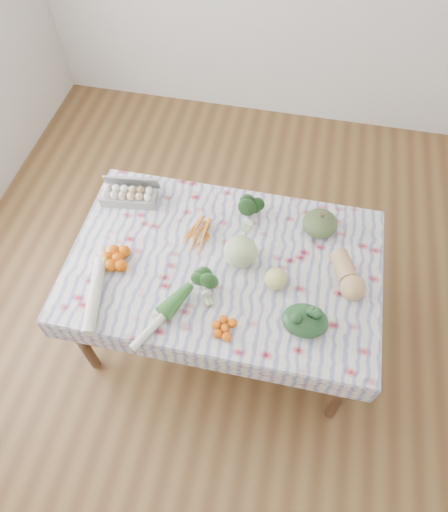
{
  "coord_description": "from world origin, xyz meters",
  "views": [
    {
      "loc": [
        0.27,
        -1.3,
        2.79
      ],
      "look_at": [
        0.0,
        0.0,
        0.82
      ],
      "focal_mm": 32.0,
      "sensor_mm": 36.0,
      "label": 1
    }
  ],
  "objects_px": {
    "dining_table": "(224,270)",
    "egg_carton": "(129,196)",
    "butternut_squash": "(348,275)",
    "kabocha_squash": "(320,223)",
    "grapefruit": "(276,279)",
    "cabbage": "(240,252)"
  },
  "relations": [
    {
      "from": "kabocha_squash",
      "to": "grapefruit",
      "type": "xyz_separation_m",
      "value": [
        -0.19,
        -0.4,
        -0.0
      ]
    },
    {
      "from": "butternut_squash",
      "to": "grapefruit",
      "type": "xyz_separation_m",
      "value": [
        -0.36,
        -0.1,
        -0.01
      ]
    },
    {
      "from": "egg_carton",
      "to": "butternut_squash",
      "type": "bearing_deg",
      "value": -19.72
    },
    {
      "from": "dining_table",
      "to": "kabocha_squash",
      "type": "relative_size",
      "value": 8.42
    },
    {
      "from": "dining_table",
      "to": "kabocha_squash",
      "type": "xyz_separation_m",
      "value": [
        0.47,
        0.32,
        0.15
      ]
    },
    {
      "from": "egg_carton",
      "to": "kabocha_squash",
      "type": "relative_size",
      "value": 1.68
    },
    {
      "from": "dining_table",
      "to": "butternut_squash",
      "type": "distance_m",
      "value": 0.66
    },
    {
      "from": "dining_table",
      "to": "cabbage",
      "type": "distance_m",
      "value": 0.19
    },
    {
      "from": "dining_table",
      "to": "egg_carton",
      "type": "xyz_separation_m",
      "value": [
        -0.63,
        0.3,
        0.13
      ]
    },
    {
      "from": "dining_table",
      "to": "grapefruit",
      "type": "relative_size",
      "value": 13.92
    },
    {
      "from": "dining_table",
      "to": "egg_carton",
      "type": "relative_size",
      "value": 5.01
    },
    {
      "from": "cabbage",
      "to": "grapefruit",
      "type": "bearing_deg",
      "value": -27.57
    },
    {
      "from": "cabbage",
      "to": "butternut_squash",
      "type": "xyz_separation_m",
      "value": [
        0.56,
        -0.01,
        -0.02
      ]
    },
    {
      "from": "dining_table",
      "to": "grapefruit",
      "type": "xyz_separation_m",
      "value": [
        0.29,
        -0.08,
        0.14
      ]
    },
    {
      "from": "dining_table",
      "to": "cabbage",
      "type": "height_order",
      "value": "cabbage"
    },
    {
      "from": "kabocha_squash",
      "to": "dining_table",
      "type": "bearing_deg",
      "value": -145.97
    },
    {
      "from": "cabbage",
      "to": "kabocha_squash",
      "type": "bearing_deg",
      "value": 37.08
    },
    {
      "from": "cabbage",
      "to": "butternut_squash",
      "type": "bearing_deg",
      "value": -1.01
    },
    {
      "from": "dining_table",
      "to": "cabbage",
      "type": "bearing_deg",
      "value": 16.39
    },
    {
      "from": "dining_table",
      "to": "butternut_squash",
      "type": "relative_size",
      "value": 5.79
    },
    {
      "from": "kabocha_squash",
      "to": "cabbage",
      "type": "xyz_separation_m",
      "value": [
        -0.39,
        -0.29,
        0.03
      ]
    },
    {
      "from": "kabocha_squash",
      "to": "butternut_squash",
      "type": "bearing_deg",
      "value": -60.72
    }
  ]
}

